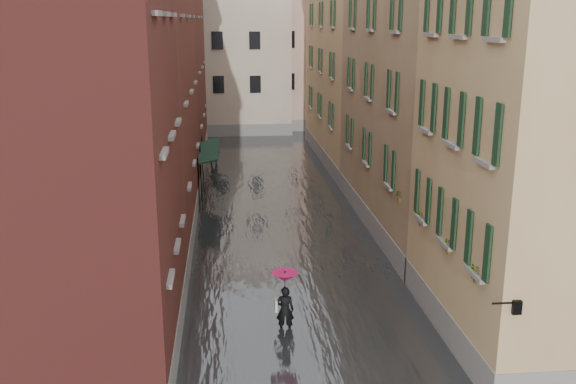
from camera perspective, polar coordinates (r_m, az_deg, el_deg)
name	(u,v)px	position (r m, az deg, el deg)	size (l,w,h in m)	color
ground	(305,317)	(21.90, 1.48, -11.04)	(120.00, 120.00, 0.00)	#5F5F62
floodwater	(275,206)	(33.97, -1.19, -1.22)	(10.00, 60.00, 0.20)	#3E4144
building_left_near	(57,140)	(18.36, -19.86, 4.33)	(6.00, 8.00, 13.00)	maroon
building_left_mid	(121,100)	(29.07, -14.65, 7.91)	(6.00, 14.00, 12.50)	maroon
building_left_far	(155,61)	(43.82, -11.73, 11.34)	(6.00, 16.00, 14.00)	maroon
building_right_near	(552,157)	(20.27, 22.40, 2.87)	(6.00, 8.00, 11.50)	tan
building_right_mid	(434,91)	(30.20, 12.88, 8.75)	(6.00, 14.00, 13.00)	#A18262
building_right_far	(364,78)	(44.69, 6.79, 10.00)	(6.00, 16.00, 11.50)	tan
building_end_cream	(218,56)	(57.59, -6.22, 11.89)	(12.00, 9.00, 13.00)	beige
building_end_pink	(317,60)	(60.21, 2.58, 11.62)	(10.00, 9.00, 12.00)	#D2AC93
awning_near	(208,158)	(34.71, -7.14, 3.06)	(1.09, 3.15, 2.80)	#163225
awning_far	(209,147)	(37.69, -7.03, 4.02)	(1.09, 3.28, 2.80)	#163225
wall_lantern	(515,306)	(16.51, 19.54, -9.55)	(0.71, 0.22, 0.35)	black
window_planters	(437,220)	(20.86, 13.09, -2.41)	(0.59, 8.46, 0.84)	#9C5433
pedestrian_main	(285,298)	(20.35, -0.29, -9.38)	(0.86, 0.86, 2.06)	black
pedestrian_far	(214,154)	(43.44, -6.59, 3.42)	(0.89, 0.70, 1.84)	black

